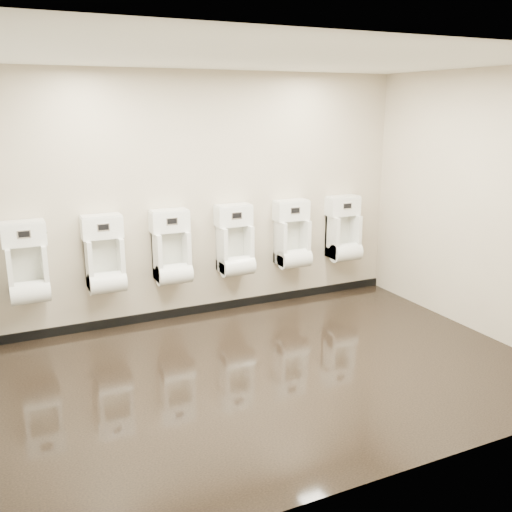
{
  "coord_description": "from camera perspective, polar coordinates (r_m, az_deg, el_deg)",
  "views": [
    {
      "loc": [
        -2.22,
        -4.38,
        2.43
      ],
      "look_at": [
        0.1,
        0.55,
        0.98
      ],
      "focal_mm": 40.0,
      "sensor_mm": 36.0,
      "label": 1
    }
  ],
  "objects": [
    {
      "name": "urinal_1",
      "position": [
        6.28,
        -14.89,
        -0.39
      ],
      "size": [
        0.44,
        0.33,
        0.81
      ],
      "color": "silver",
      "rests_on": "back_wall"
    },
    {
      "name": "back_wall",
      "position": [
        6.6,
        -5.27,
        5.89
      ],
      "size": [
        5.0,
        0.02,
        2.8
      ],
      "primitive_type": "cube",
      "color": "#BAAD93",
      "rests_on": "ground"
    },
    {
      "name": "ground",
      "position": [
        5.48,
        1.51,
        -11.39
      ],
      "size": [
        5.0,
        3.5,
        0.0
      ],
      "primitive_type": "cube",
      "color": "black",
      "rests_on": "ground"
    },
    {
      "name": "urinal_2",
      "position": [
        6.45,
        -8.43,
        0.34
      ],
      "size": [
        0.44,
        0.33,
        0.81
      ],
      "color": "silver",
      "rests_on": "back_wall"
    },
    {
      "name": "urinal_5",
      "position": [
        7.41,
        8.76,
        2.24
      ],
      "size": [
        0.44,
        0.33,
        0.81
      ],
      "color": "silver",
      "rests_on": "back_wall"
    },
    {
      "name": "urinal_3",
      "position": [
        6.7,
        -2.1,
        1.05
      ],
      "size": [
        0.44,
        0.33,
        0.81
      ],
      "color": "silver",
      "rests_on": "back_wall"
    },
    {
      "name": "skirting_back",
      "position": [
        6.93,
        -4.97,
        -5.21
      ],
      "size": [
        5.0,
        0.02,
        0.1
      ],
      "primitive_type": "cube",
      "color": "black",
      "rests_on": "ground"
    },
    {
      "name": "urinal_4",
      "position": [
        7.03,
        3.67,
        1.69
      ],
      "size": [
        0.44,
        0.33,
        0.81
      ],
      "color": "silver",
      "rests_on": "back_wall"
    },
    {
      "name": "front_wall",
      "position": [
        3.59,
        14.3,
        -2.17
      ],
      "size": [
        5.0,
        0.02,
        2.8
      ],
      "primitive_type": "cube",
      "color": "#BAAD93",
      "rests_on": "ground"
    },
    {
      "name": "ceiling",
      "position": [
        4.93,
        1.75,
        19.24
      ],
      "size": [
        5.0,
        3.5,
        0.0
      ],
      "primitive_type": "cube",
      "color": "silver"
    },
    {
      "name": "urinal_0",
      "position": [
        6.2,
        -21.89,
        -1.17
      ],
      "size": [
        0.44,
        0.33,
        0.81
      ],
      "color": "silver",
      "rests_on": "back_wall"
    },
    {
      "name": "right_wall",
      "position": [
        6.52,
        21.71,
        4.79
      ],
      "size": [
        0.02,
        3.5,
        2.8
      ],
      "primitive_type": "cube",
      "color": "#BAAD93",
      "rests_on": "ground"
    }
  ]
}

